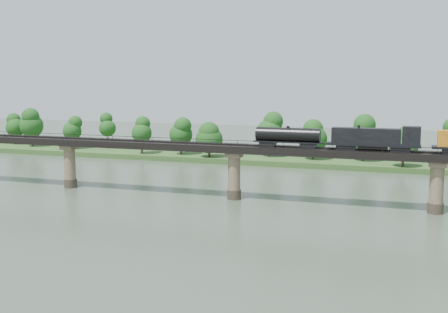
% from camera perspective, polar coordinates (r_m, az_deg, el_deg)
% --- Properties ---
extents(ground, '(400.00, 400.00, 0.00)m').
position_cam_1_polar(ground, '(91.87, -4.52, -8.21)').
color(ground, '#394838').
rests_on(ground, ground).
extents(far_bank, '(300.00, 24.00, 1.60)m').
position_cam_1_polar(far_bank, '(171.57, 6.43, -0.23)').
color(far_bank, '#2D5120').
rests_on(far_bank, ground).
extents(bridge, '(236.00, 30.00, 11.50)m').
position_cam_1_polar(bridge, '(118.16, 1.04, -1.75)').
color(bridge, '#473A2D').
rests_on(bridge, ground).
extents(bridge_superstructure, '(220.00, 4.90, 0.75)m').
position_cam_1_polar(bridge_superstructure, '(117.22, 1.04, 1.30)').
color(bridge_superstructure, black).
rests_on(bridge_superstructure, bridge).
extents(far_treeline, '(289.06, 17.54, 13.60)m').
position_cam_1_polar(far_treeline, '(168.09, 3.42, 2.39)').
color(far_treeline, '#382619').
rests_on(far_treeline, far_bank).
extents(freight_train, '(71.55, 2.79, 4.92)m').
position_cam_1_polar(freight_train, '(112.15, 21.65, 1.46)').
color(freight_train, black).
rests_on(freight_train, bridge).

